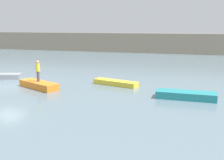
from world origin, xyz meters
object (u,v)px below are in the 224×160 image
object	(u,v)px
rowboat_teal	(186,95)
rowboat_grey	(0,76)
person_yellow_shirt	(38,70)
rowboat_orange	(39,85)
rowboat_yellow	(116,83)

from	to	relation	value
rowboat_teal	rowboat_grey	bearing A→B (deg)	171.98
rowboat_grey	rowboat_teal	xyz separation A→B (m)	(16.66, -2.45, 0.03)
rowboat_grey	rowboat_teal	distance (m)	16.84
rowboat_teal	person_yellow_shirt	distance (m)	11.18
rowboat_orange	person_yellow_shirt	bearing A→B (deg)	-155.52
rowboat_grey	rowboat_yellow	distance (m)	11.02
rowboat_teal	person_yellow_shirt	xyz separation A→B (m)	(-11.11, -0.00, 1.20)
rowboat_grey	rowboat_teal	size ratio (longest dim) A/B	0.98
rowboat_yellow	person_yellow_shirt	distance (m)	6.25
rowboat_yellow	rowboat_grey	bearing A→B (deg)	-162.95
rowboat_orange	rowboat_grey	bearing A→B (deg)	-179.36
rowboat_grey	rowboat_orange	distance (m)	6.06
rowboat_grey	rowboat_yellow	size ratio (longest dim) A/B	0.99
rowboat_grey	person_yellow_shirt	size ratio (longest dim) A/B	2.29
rowboat_orange	person_yellow_shirt	world-z (taller)	person_yellow_shirt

